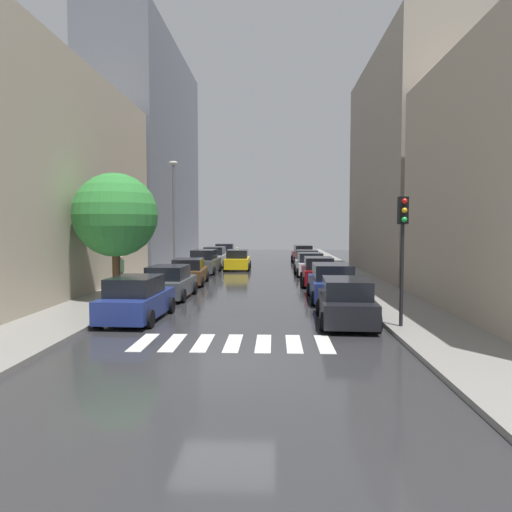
{
  "coord_description": "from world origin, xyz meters",
  "views": [
    {
      "loc": [
        1.22,
        -11.45,
        3.46
      ],
      "look_at": [
        -0.16,
        23.7,
        1.29
      ],
      "focal_mm": 33.09,
      "sensor_mm": 36.0,
      "label": 1
    }
  ],
  "objects_px": {
    "parked_car_left_nearest": "(137,300)",
    "parked_car_right_second": "(332,283)",
    "parked_car_right_nearest": "(346,302)",
    "lamp_post_left": "(174,211)",
    "parked_car_left_fourth": "(205,262)",
    "parked_car_right_third": "(318,272)",
    "parked_car_left_sixth": "(225,253)",
    "pedestrian_foreground": "(121,270)",
    "street_tree_left": "(115,215)",
    "parked_car_left_third": "(189,272)",
    "parked_car_left_fifth": "(215,257)",
    "traffic_light_right_corner": "(403,232)",
    "parked_car_right_sixth": "(303,255)",
    "parked_car_right_fifth": "(307,260)",
    "parked_car_left_second": "(169,283)",
    "parked_car_right_fourth": "(310,265)",
    "taxi_midroad": "(238,260)"
  },
  "relations": [
    {
      "from": "parked_car_right_third",
      "to": "parked_car_right_fourth",
      "type": "distance_m",
      "value": 5.71
    },
    {
      "from": "parked_car_right_nearest",
      "to": "taxi_midroad",
      "type": "distance_m",
      "value": 21.78
    },
    {
      "from": "parked_car_left_second",
      "to": "parked_car_left_sixth",
      "type": "xyz_separation_m",
      "value": [
        0.1,
        24.89,
        0.08
      ]
    },
    {
      "from": "parked_car_right_nearest",
      "to": "parked_car_right_second",
      "type": "bearing_deg",
      "value": 1.37
    },
    {
      "from": "parked_car_left_fourth",
      "to": "parked_car_right_third",
      "type": "xyz_separation_m",
      "value": [
        7.81,
        -6.86,
        -0.04
      ]
    },
    {
      "from": "lamp_post_left",
      "to": "parked_car_left_third",
      "type": "bearing_deg",
      "value": -64.41
    },
    {
      "from": "taxi_midroad",
      "to": "street_tree_left",
      "type": "height_order",
      "value": "street_tree_left"
    },
    {
      "from": "parked_car_left_fifth",
      "to": "street_tree_left",
      "type": "height_order",
      "value": "street_tree_left"
    },
    {
      "from": "taxi_midroad",
      "to": "traffic_light_right_corner",
      "type": "height_order",
      "value": "traffic_light_right_corner"
    },
    {
      "from": "parked_car_right_nearest",
      "to": "lamp_post_left",
      "type": "distance_m",
      "value": 17.76
    },
    {
      "from": "parked_car_right_nearest",
      "to": "parked_car_right_second",
      "type": "relative_size",
      "value": 0.97
    },
    {
      "from": "parked_car_left_nearest",
      "to": "parked_car_left_second",
      "type": "xyz_separation_m",
      "value": [
        0.01,
        5.38,
        -0.02
      ]
    },
    {
      "from": "parked_car_left_second",
      "to": "parked_car_right_second",
      "type": "distance_m",
      "value": 7.82
    },
    {
      "from": "parked_car_left_third",
      "to": "parked_car_right_fourth",
      "type": "height_order",
      "value": "parked_car_right_fourth"
    },
    {
      "from": "parked_car_right_fifth",
      "to": "pedestrian_foreground",
      "type": "height_order",
      "value": "pedestrian_foreground"
    },
    {
      "from": "parked_car_left_second",
      "to": "traffic_light_right_corner",
      "type": "bearing_deg",
      "value": -124.54
    },
    {
      "from": "parked_car_left_sixth",
      "to": "parked_car_right_sixth",
      "type": "height_order",
      "value": "parked_car_left_sixth"
    },
    {
      "from": "parked_car_right_second",
      "to": "parked_car_left_nearest",
      "type": "bearing_deg",
      "value": 122.99
    },
    {
      "from": "parked_car_right_fourth",
      "to": "taxi_midroad",
      "type": "height_order",
      "value": "taxi_midroad"
    },
    {
      "from": "pedestrian_foreground",
      "to": "lamp_post_left",
      "type": "distance_m",
      "value": 6.95
    },
    {
      "from": "parked_car_left_nearest",
      "to": "traffic_light_right_corner",
      "type": "distance_m",
      "value": 9.78
    },
    {
      "from": "parked_car_left_nearest",
      "to": "parked_car_left_third",
      "type": "height_order",
      "value": "parked_car_left_nearest"
    },
    {
      "from": "parked_car_right_fourth",
      "to": "parked_car_left_third",
      "type": "bearing_deg",
      "value": 124.78
    },
    {
      "from": "parked_car_right_sixth",
      "to": "traffic_light_right_corner",
      "type": "height_order",
      "value": "traffic_light_right_corner"
    },
    {
      "from": "parked_car_left_nearest",
      "to": "parked_car_left_fourth",
      "type": "relative_size",
      "value": 0.96
    },
    {
      "from": "pedestrian_foreground",
      "to": "lamp_post_left",
      "type": "xyz_separation_m",
      "value": [
        1.76,
        5.76,
        3.47
      ]
    },
    {
      "from": "parked_car_left_nearest",
      "to": "parked_car_right_second",
      "type": "bearing_deg",
      "value": -55.4
    },
    {
      "from": "lamp_post_left",
      "to": "parked_car_right_fifth",
      "type": "bearing_deg",
      "value": 40.45
    },
    {
      "from": "parked_car_left_sixth",
      "to": "pedestrian_foreground",
      "type": "relative_size",
      "value": 2.51
    },
    {
      "from": "parked_car_right_fourth",
      "to": "taxi_midroad",
      "type": "bearing_deg",
      "value": 51.38
    },
    {
      "from": "parked_car_left_fifth",
      "to": "traffic_light_right_corner",
      "type": "xyz_separation_m",
      "value": [
        9.45,
        -25.43,
        2.48
      ]
    },
    {
      "from": "parked_car_right_second",
      "to": "lamp_post_left",
      "type": "relative_size",
      "value": 0.61
    },
    {
      "from": "street_tree_left",
      "to": "parked_car_left_third",
      "type": "bearing_deg",
      "value": 72.96
    },
    {
      "from": "parked_car_left_fifth",
      "to": "traffic_light_right_corner",
      "type": "bearing_deg",
      "value": -158.77
    },
    {
      "from": "parked_car_left_third",
      "to": "parked_car_left_sixth",
      "type": "height_order",
      "value": "parked_car_left_sixth"
    },
    {
      "from": "parked_car_left_fifth",
      "to": "traffic_light_right_corner",
      "type": "relative_size",
      "value": 1.09
    },
    {
      "from": "parked_car_left_fifth",
      "to": "parked_car_left_nearest",
      "type": "bearing_deg",
      "value": -178.89
    },
    {
      "from": "parked_car_right_fourth",
      "to": "taxi_midroad",
      "type": "xyz_separation_m",
      "value": [
        -5.51,
        4.22,
        -0.0
      ]
    },
    {
      "from": "parked_car_left_second",
      "to": "parked_car_left_fifth",
      "type": "relative_size",
      "value": 0.9
    },
    {
      "from": "parked_car_right_sixth",
      "to": "pedestrian_foreground",
      "type": "relative_size",
      "value": 2.57
    },
    {
      "from": "parked_car_left_fourth",
      "to": "pedestrian_foreground",
      "type": "relative_size",
      "value": 2.56
    },
    {
      "from": "parked_car_left_fifth",
      "to": "parked_car_right_sixth",
      "type": "height_order",
      "value": "parked_car_left_fifth"
    },
    {
      "from": "parked_car_right_second",
      "to": "parked_car_left_sixth",
      "type": "bearing_deg",
      "value": 17.58
    },
    {
      "from": "parked_car_right_second",
      "to": "parked_car_right_third",
      "type": "height_order",
      "value": "parked_car_right_second"
    },
    {
      "from": "parked_car_right_sixth",
      "to": "parked_car_right_second",
      "type": "bearing_deg",
      "value": 177.17
    },
    {
      "from": "traffic_light_right_corner",
      "to": "parked_car_right_sixth",
      "type": "bearing_deg",
      "value": 92.87
    },
    {
      "from": "taxi_midroad",
      "to": "pedestrian_foreground",
      "type": "bearing_deg",
      "value": 154.7
    },
    {
      "from": "parked_car_left_third",
      "to": "street_tree_left",
      "type": "relative_size",
      "value": 0.76
    },
    {
      "from": "parked_car_right_fourth",
      "to": "parked_car_right_sixth",
      "type": "bearing_deg",
      "value": -2.19
    },
    {
      "from": "parked_car_left_fourth",
      "to": "traffic_light_right_corner",
      "type": "distance_m",
      "value": 21.47
    }
  ]
}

